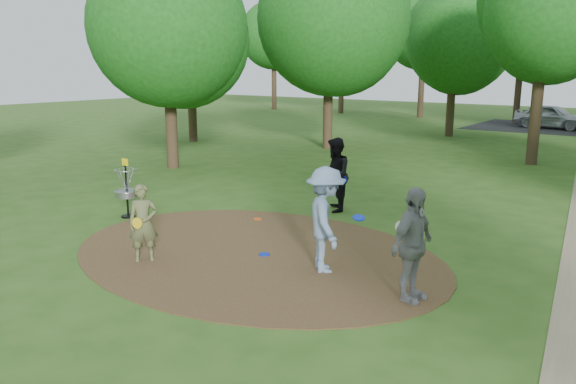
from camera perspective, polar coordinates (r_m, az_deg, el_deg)
The scene contains 11 objects.
ground at distance 11.89m, azimuth -3.43°, elevation -6.21°, with size 100.00×100.00×0.00m, color #2D5119.
dirt_clearing at distance 11.89m, azimuth -3.43°, elevation -6.16°, with size 8.40×8.40×0.02m, color #47301C.
player_observer_with_disc at distance 11.56m, azimuth -14.49°, elevation -3.08°, with size 0.65×0.68×1.58m.
player_throwing_with_disc at distance 10.60m, azimuth 3.84°, elevation -2.85°, with size 1.60×1.47×2.03m.
player_walking_with_disc at distance 15.07m, azimuth 4.78°, elevation 1.75°, with size 1.16×1.22×2.00m.
player_waiting_with_disc at distance 9.47m, azimuth 12.53°, elevation -5.29°, with size 0.63×1.18×1.94m.
disc_ground_blue at distance 11.71m, azimuth -2.42°, elevation -6.35°, with size 0.22×0.22×0.02m, color #0B23C5.
disc_ground_red at distance 14.36m, azimuth -3.10°, elevation -2.75°, with size 0.22×0.22×0.02m, color #E14B16.
car_left at distance 39.15m, azimuth 25.24°, elevation 6.97°, with size 1.79×4.44×1.51m, color #A4A8AC.
disc_golf_basket at distance 15.02m, azimuth -16.10°, elevation 0.77°, with size 0.63×0.63×1.54m.
tree_ring at distance 20.41m, azimuth 16.47°, elevation 16.01°, with size 37.06×45.50×9.18m.
Camera 1 is at (7.19, -8.66, 3.85)m, focal length 35.00 mm.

